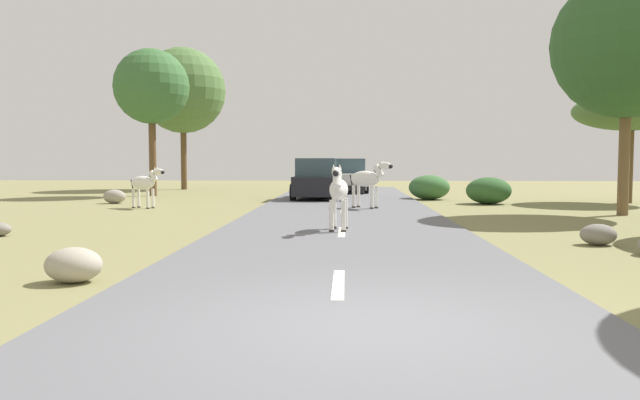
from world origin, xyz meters
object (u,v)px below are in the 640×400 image
(car_1, at_px, (317,180))
(tree_6, at_px, (151,87))
(zebra_1, at_px, (145,183))
(bush_3, at_px, (489,191))
(tree_3, at_px, (631,111))
(rock_4, at_px, (598,235))
(zebra_0, at_px, (338,191))
(car_0, at_px, (349,177))
(zebra_2, at_px, (367,179))
(tree_4, at_px, (183,91))
(bush_2, at_px, (429,187))
(rock_1, at_px, (74,265))
(tree_5, at_px, (628,44))
(rock_3, at_px, (114,197))

(car_1, bearing_deg, tree_6, 163.99)
(zebra_1, bearing_deg, car_1, 155.39)
(zebra_1, distance_m, bush_3, 12.98)
(tree_3, relative_size, rock_4, 6.17)
(tree_3, xyz_separation_m, tree_6, (-20.43, 4.05, 1.53))
(zebra_0, bearing_deg, car_0, -87.63)
(car_0, height_order, tree_3, tree_3)
(zebra_2, bearing_deg, zebra_1, -55.63)
(tree_4, distance_m, bush_2, 16.50)
(car_0, bearing_deg, rock_1, 82.73)
(zebra_2, xyz_separation_m, car_1, (-2.00, 5.26, -0.20))
(zebra_0, bearing_deg, rock_1, 62.75)
(zebra_0, relative_size, tree_5, 0.22)
(car_0, height_order, bush_3, car_0)
(car_0, distance_m, tree_4, 11.30)
(tree_5, distance_m, bush_2, 10.12)
(zebra_2, height_order, bush_2, zebra_2)
(tree_6, bearing_deg, car_0, 18.33)
(tree_3, relative_size, tree_5, 0.59)
(car_0, height_order, rock_3, car_0)
(tree_6, bearing_deg, zebra_0, -58.22)
(tree_4, distance_m, rock_1, 28.32)
(car_0, distance_m, rock_1, 24.14)
(tree_3, bearing_deg, tree_5, -115.39)
(zebra_2, xyz_separation_m, rock_4, (4.36, -8.78, -0.83))
(zebra_1, bearing_deg, rock_4, 78.55)
(car_0, distance_m, tree_3, 13.46)
(bush_3, relative_size, rock_4, 2.43)
(tree_3, relative_size, bush_3, 2.54)
(zebra_1, xyz_separation_m, tree_5, (15.73, -2.12, 4.36))
(tree_4, xyz_separation_m, bush_2, (13.05, -8.67, -5.18))
(bush_2, xyz_separation_m, rock_4, (1.49, -14.34, -0.32))
(car_1, relative_size, tree_5, 0.58)
(tree_4, bearing_deg, tree_6, -87.96)
(tree_6, relative_size, rock_3, 7.92)
(tree_3, bearing_deg, tree_4, 152.91)
(rock_3, relative_size, rock_4, 1.23)
(zebra_2, height_order, tree_3, tree_3)
(car_0, height_order, tree_6, tree_6)
(tree_4, height_order, bush_3, tree_4)
(car_0, distance_m, tree_6, 10.78)
(tree_3, height_order, bush_2, tree_3)
(rock_1, xyz_separation_m, rock_4, (8.90, 4.20, -0.03))
(tree_6, height_order, rock_3, tree_6)
(rock_3, xyz_separation_m, rock_4, (14.23, -11.35, -0.06))
(zebra_0, height_order, rock_1, zebra_0)
(car_1, bearing_deg, car_0, 76.75)
(zebra_2, height_order, bush_3, zebra_2)
(rock_3, bearing_deg, car_0, 41.57)
(zebra_0, xyz_separation_m, rock_1, (-3.63, -6.11, -0.74))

